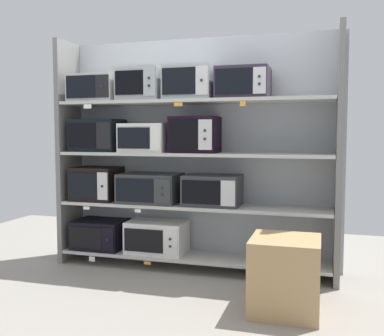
# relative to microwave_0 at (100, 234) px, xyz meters

# --- Properties ---
(ground) EXTENTS (6.58, 6.00, 0.02)m
(ground) POSITION_rel_microwave_0_xyz_m (0.97, -1.00, -0.29)
(ground) COLOR gray
(back_panel) EXTENTS (2.78, 0.04, 2.23)m
(back_panel) POSITION_rel_microwave_0_xyz_m (0.97, 0.23, 0.83)
(back_panel) COLOR #9EA3A8
(back_panel) RESTS_ON ground
(upright_left) EXTENTS (0.05, 0.42, 2.23)m
(upright_left) POSITION_rel_microwave_0_xyz_m (-0.34, 0.00, 0.83)
(upright_left) COLOR slate
(upright_left) RESTS_ON ground
(upright_right) EXTENTS (0.05, 0.42, 2.23)m
(upright_right) POSITION_rel_microwave_0_xyz_m (2.29, 0.00, 0.83)
(upright_right) COLOR slate
(upright_right) RESTS_ON ground
(shelf_0) EXTENTS (2.58, 0.42, 0.03)m
(shelf_0) POSITION_rel_microwave_0_xyz_m (0.97, 0.00, -0.16)
(shelf_0) COLOR beige
(shelf_0) RESTS_ON ground
(microwave_0) EXTENTS (0.51, 0.40, 0.28)m
(microwave_0) POSITION_rel_microwave_0_xyz_m (0.00, 0.00, 0.00)
(microwave_0) COLOR black
(microwave_0) RESTS_ON shelf_0
(microwave_1) EXTENTS (0.57, 0.38, 0.31)m
(microwave_1) POSITION_rel_microwave_0_xyz_m (0.62, 0.00, 0.01)
(microwave_1) COLOR silver
(microwave_1) RESTS_ON shelf_0
(price_tag_0) EXTENTS (0.06, 0.00, 0.05)m
(price_tag_0) POSITION_rel_microwave_0_xyz_m (0.02, -0.21, -0.20)
(price_tag_0) COLOR white
(price_tag_1) EXTENTS (0.07, 0.00, 0.03)m
(price_tag_1) POSITION_rel_microwave_0_xyz_m (0.60, -0.21, -0.19)
(price_tag_1) COLOR orange
(shelf_1) EXTENTS (2.58, 0.42, 0.03)m
(shelf_1) POSITION_rel_microwave_0_xyz_m (0.97, 0.00, 0.33)
(shelf_1) COLOR beige
(microwave_2) EXTENTS (0.45, 0.39, 0.33)m
(microwave_2) POSITION_rel_microwave_0_xyz_m (-0.03, 0.00, 0.52)
(microwave_2) COLOR black
(microwave_2) RESTS_ON shelf_1
(microwave_3) EXTENTS (0.58, 0.43, 0.28)m
(microwave_3) POSITION_rel_microwave_0_xyz_m (0.55, -0.00, 0.49)
(microwave_3) COLOR #2F3233
(microwave_3) RESTS_ON shelf_1
(microwave_4) EXTENTS (0.52, 0.37, 0.28)m
(microwave_4) POSITION_rel_microwave_0_xyz_m (1.17, 0.00, 0.49)
(microwave_4) COLOR #323338
(microwave_4) RESTS_ON shelf_1
(price_tag_2) EXTENTS (0.07, 0.00, 0.03)m
(price_tag_2) POSITION_rel_microwave_0_xyz_m (-0.03, -0.21, 0.30)
(price_tag_2) COLOR white
(price_tag_3) EXTENTS (0.06, 0.00, 0.03)m
(price_tag_3) POSITION_rel_microwave_0_xyz_m (0.51, -0.21, 0.30)
(price_tag_3) COLOR white
(shelf_2) EXTENTS (2.58, 0.42, 0.03)m
(shelf_2) POSITION_rel_microwave_0_xyz_m (0.97, 0.00, 0.83)
(shelf_2) COLOR beige
(microwave_5) EXTENTS (0.48, 0.36, 0.32)m
(microwave_5) POSITION_rel_microwave_0_xyz_m (-0.01, 0.00, 1.00)
(microwave_5) COLOR black
(microwave_5) RESTS_ON shelf_2
(microwave_6) EXTENTS (0.45, 0.38, 0.27)m
(microwave_6) POSITION_rel_microwave_0_xyz_m (0.51, 0.00, 0.98)
(microwave_6) COLOR silver
(microwave_6) RESTS_ON shelf_2
(microwave_7) EXTENTS (0.43, 0.37, 0.34)m
(microwave_7) POSITION_rel_microwave_0_xyz_m (1.00, -0.00, 1.01)
(microwave_7) COLOR black
(microwave_7) RESTS_ON shelf_2
(shelf_3) EXTENTS (2.58, 0.42, 0.03)m
(shelf_3) POSITION_rel_microwave_0_xyz_m (0.97, 0.00, 1.32)
(shelf_3) COLOR beige
(microwave_8) EXTENTS (0.48, 0.40, 0.27)m
(microwave_8) POSITION_rel_microwave_0_xyz_m (-0.02, -0.00, 1.47)
(microwave_8) COLOR beige
(microwave_8) RESTS_ON shelf_3
(microwave_9) EXTENTS (0.43, 0.38, 0.32)m
(microwave_9) POSITION_rel_microwave_0_xyz_m (0.47, 0.00, 1.49)
(microwave_9) COLOR #9FA4A4
(microwave_9) RESTS_ON shelf_3
(microwave_10) EXTENTS (0.46, 0.37, 0.32)m
(microwave_10) POSITION_rel_microwave_0_xyz_m (0.95, -0.00, 1.49)
(microwave_10) COLOR #99A8A6
(microwave_10) RESTS_ON shelf_3
(microwave_11) EXTENTS (0.47, 0.37, 0.28)m
(microwave_11) POSITION_rel_microwave_0_xyz_m (1.46, -0.00, 1.47)
(microwave_11) COLOR #312738
(microwave_11) RESTS_ON shelf_3
(price_tag_4) EXTENTS (0.08, 0.00, 0.04)m
(price_tag_4) POSITION_rel_microwave_0_xyz_m (-0.00, -0.21, 1.28)
(price_tag_4) COLOR white
(price_tag_5) EXTENTS (0.08, 0.00, 0.03)m
(price_tag_5) POSITION_rel_microwave_0_xyz_m (0.91, -0.21, 1.28)
(price_tag_5) COLOR orange
(price_tag_6) EXTENTS (0.05, 0.00, 0.04)m
(price_tag_6) POSITION_rel_microwave_0_xyz_m (1.49, -0.21, 1.28)
(price_tag_6) COLOR orange
(shipping_carton) EXTENTS (0.49, 0.49, 0.55)m
(shipping_carton) POSITION_rel_microwave_0_xyz_m (1.92, -0.80, -0.01)
(shipping_carton) COLOR tan
(shipping_carton) RESTS_ON ground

